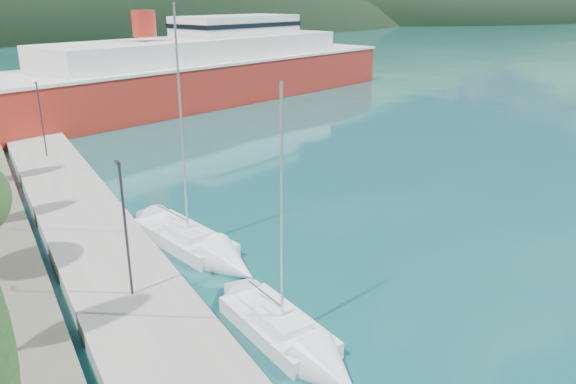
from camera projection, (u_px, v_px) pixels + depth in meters
ground at (37, 63)px, 117.64m from camera, size 1400.00×1400.00×0.00m
quay at (76, 207)px, 36.35m from camera, size 5.00×88.00×0.80m
lamp_posts at (117, 215)px, 25.06m from camera, size 0.15×48.57×6.06m
sailboat_near at (304, 350)px, 21.80m from camera, size 2.95×8.12×11.45m
sailboat_mid at (208, 252)px, 30.11m from camera, size 4.58×10.08×14.04m
ferry at (204, 72)px, 74.33m from camera, size 63.33×32.50×12.39m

